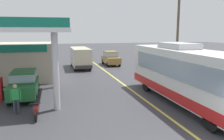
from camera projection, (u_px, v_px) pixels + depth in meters
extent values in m
plane|color=#38383D|center=(103.00, 69.00, 26.88)|extent=(120.00, 120.00, 0.00)
cube|color=#D8CC4C|center=(114.00, 77.00, 22.11)|extent=(0.16, 50.00, 0.01)
cube|color=white|center=(186.00, 73.00, 13.81)|extent=(2.50, 11.00, 2.90)
cube|color=red|center=(185.00, 91.00, 13.99)|extent=(2.54, 11.04, 0.56)
cube|color=#8C9EAD|center=(167.00, 67.00, 13.41)|extent=(0.06, 9.35, 1.10)
cube|color=#8C9EAD|center=(204.00, 65.00, 14.05)|extent=(0.06, 9.35, 1.10)
cube|color=#B2B2B7|center=(179.00, 46.00, 14.49)|extent=(1.60, 2.80, 0.36)
cylinder|color=black|center=(212.00, 121.00, 10.04)|extent=(0.30, 1.00, 1.00)
cylinder|color=black|center=(147.00, 84.00, 16.90)|extent=(0.30, 1.00, 1.00)
cylinder|color=black|center=(173.00, 83.00, 17.46)|extent=(0.30, 1.00, 1.00)
cylinder|color=silver|center=(56.00, 70.00, 12.58)|extent=(0.36, 0.36, 4.60)
cylinder|color=silver|center=(54.00, 59.00, 17.73)|extent=(0.36, 0.36, 4.60)
cube|color=beige|center=(12.00, 62.00, 20.23)|extent=(7.00, 4.40, 3.40)
cube|color=#147259|center=(6.00, 49.00, 17.87)|extent=(6.30, 0.10, 0.60)
cube|color=#1E602D|center=(24.00, 87.00, 15.16)|extent=(1.70, 4.20, 0.80)
cube|color=#1E602D|center=(24.00, 76.00, 15.22)|extent=(1.50, 2.31, 0.70)
cube|color=#8C9EAD|center=(24.00, 76.00, 15.22)|extent=(1.53, 2.35, 0.49)
cylinder|color=black|center=(9.00, 100.00, 13.61)|extent=(0.20, 0.64, 0.64)
cylinder|color=black|center=(35.00, 98.00, 13.99)|extent=(0.20, 0.64, 0.64)
cylinder|color=black|center=(16.00, 88.00, 16.47)|extent=(0.20, 0.64, 0.64)
cylinder|color=black|center=(38.00, 87.00, 16.84)|extent=(0.20, 0.64, 0.64)
cube|color=#BFB799|center=(80.00, 57.00, 27.65)|extent=(2.00, 6.00, 2.10)
cube|color=#8C9EAD|center=(80.00, 53.00, 27.59)|extent=(2.04, 5.10, 0.80)
cube|color=#2D2D33|center=(84.00, 67.00, 24.89)|extent=(1.90, 0.16, 0.36)
cylinder|color=black|center=(75.00, 67.00, 25.70)|extent=(0.22, 0.76, 0.76)
cylinder|color=black|center=(90.00, 67.00, 26.14)|extent=(0.22, 0.76, 0.76)
cylinder|color=black|center=(72.00, 63.00, 29.51)|extent=(0.22, 0.76, 0.76)
cylinder|color=black|center=(85.00, 62.00, 29.95)|extent=(0.22, 0.76, 0.76)
cylinder|color=black|center=(36.00, 116.00, 11.18)|extent=(0.10, 0.60, 0.60)
cylinder|color=black|center=(37.00, 108.00, 12.32)|extent=(0.10, 0.60, 0.60)
cube|color=maroon|center=(36.00, 108.00, 11.71)|extent=(0.20, 1.30, 0.36)
cube|color=black|center=(36.00, 103.00, 11.82)|extent=(0.24, 0.60, 0.12)
cylinder|color=#2D2D33|center=(35.00, 104.00, 11.12)|extent=(0.55, 0.04, 0.04)
cylinder|color=#33333F|center=(15.00, 107.00, 12.11)|extent=(0.14, 0.14, 0.82)
cylinder|color=#33333F|center=(18.00, 107.00, 12.16)|extent=(0.14, 0.14, 0.82)
cube|color=#268C3F|center=(15.00, 94.00, 12.01)|extent=(0.36, 0.22, 0.60)
sphere|color=tan|center=(15.00, 86.00, 11.94)|extent=(0.22, 0.22, 0.22)
cylinder|color=#268C3F|center=(11.00, 95.00, 11.96)|extent=(0.09, 0.09, 0.58)
cylinder|color=#268C3F|center=(20.00, 95.00, 12.08)|extent=(0.09, 0.09, 0.58)
cube|color=olive|center=(111.00, 60.00, 30.14)|extent=(1.70, 4.20, 0.80)
cube|color=olive|center=(110.00, 54.00, 30.20)|extent=(1.50, 2.31, 0.70)
cube|color=#8C9EAD|center=(110.00, 54.00, 30.20)|extent=(1.53, 2.35, 0.49)
cylinder|color=black|center=(108.00, 64.00, 28.58)|extent=(0.20, 0.64, 0.64)
cylinder|color=black|center=(119.00, 64.00, 28.96)|extent=(0.20, 0.64, 0.64)
cylinder|color=black|center=(103.00, 61.00, 31.44)|extent=(0.20, 0.64, 0.64)
cylinder|color=black|center=(113.00, 61.00, 31.82)|extent=(0.20, 0.64, 0.64)
cylinder|color=brown|center=(178.00, 32.00, 22.51)|extent=(0.24, 0.24, 8.78)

